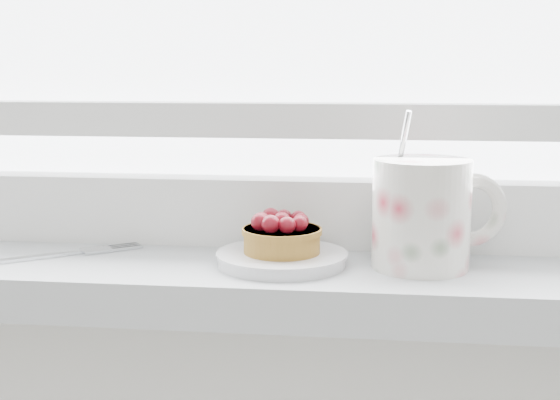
% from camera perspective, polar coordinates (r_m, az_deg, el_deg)
% --- Properties ---
extents(saucer, '(0.12, 0.12, 0.01)m').
position_cam_1_polar(saucer, '(0.73, 0.14, -4.30)').
color(saucer, silver).
rests_on(saucer, windowsill).
extents(raspberry_tart, '(0.08, 0.08, 0.04)m').
position_cam_1_polar(raspberry_tart, '(0.73, 0.10, -2.54)').
color(raspberry_tart, brown).
rests_on(raspberry_tart, saucer).
extents(floral_mug, '(0.14, 0.11, 0.15)m').
position_cam_1_polar(floral_mug, '(0.73, 10.55, -0.83)').
color(floral_mug, silver).
rests_on(floral_mug, windowsill).
extents(fork, '(0.16, 0.13, 0.00)m').
position_cam_1_polar(fork, '(0.80, -16.73, -3.94)').
color(fork, silver).
rests_on(fork, windowsill).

